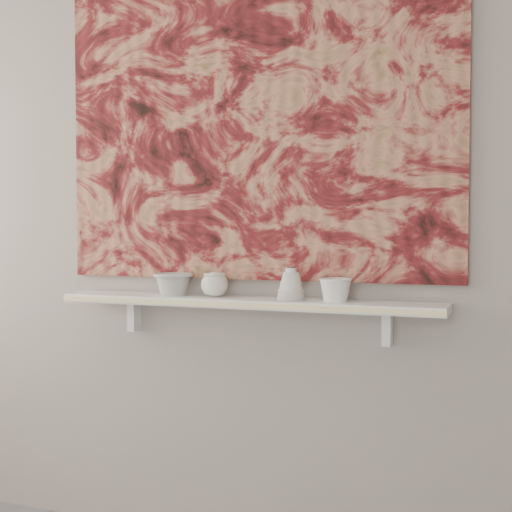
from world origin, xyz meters
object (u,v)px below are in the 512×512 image
at_px(bowl_grey, 173,284).
at_px(bell_vessel, 291,284).
at_px(cup_cream, 215,285).
at_px(bowl_white, 335,290).
at_px(shelf, 246,302).
at_px(painting, 254,128).

relative_size(bowl_grey, bell_vessel, 1.31).
xyz_separation_m(cup_cream, bowl_white, (0.45, 0.00, -0.00)).
distance_m(shelf, cup_cream, 0.14).
xyz_separation_m(painting, bowl_grey, (-0.29, -0.08, -0.57)).
bearing_deg(shelf, bell_vessel, 0.00).
xyz_separation_m(painting, bowl_white, (0.32, -0.08, -0.57)).
xyz_separation_m(bell_vessel, bowl_white, (0.16, 0.00, -0.02)).
distance_m(shelf, painting, 0.63).
bearing_deg(bowl_white, shelf, 180.00).
height_order(painting, bell_vessel, painting).
bearing_deg(bell_vessel, painting, 154.25).
bearing_deg(bell_vessel, cup_cream, 180.00).
relative_size(shelf, cup_cream, 14.29).
height_order(bowl_grey, bowl_white, bowl_grey).
xyz_separation_m(painting, bell_vessel, (0.17, -0.08, -0.55)).
xyz_separation_m(painting, cup_cream, (-0.12, -0.08, -0.57)).
relative_size(cup_cream, bell_vessel, 0.87).
bearing_deg(shelf, bowl_grey, 180.00).
distance_m(shelf, bowl_white, 0.33).
bearing_deg(painting, bowl_white, -13.94).
relative_size(painting, bowl_white, 13.58).
relative_size(bell_vessel, bowl_white, 1.01).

